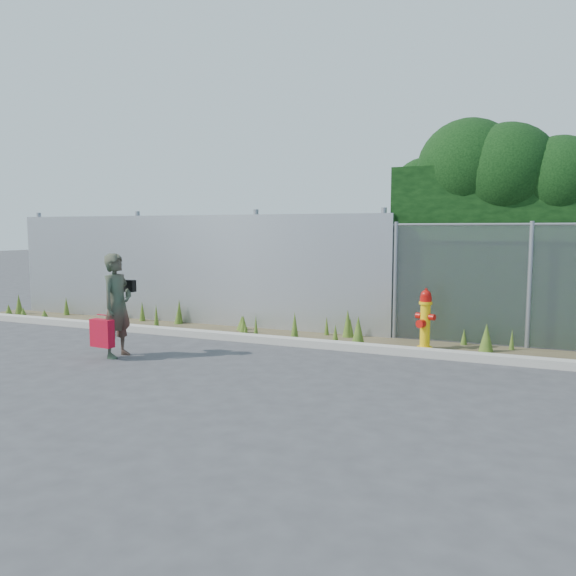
# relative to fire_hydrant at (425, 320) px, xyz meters

# --- Properties ---
(ground) EXTENTS (80.00, 80.00, 0.00)m
(ground) POSITION_rel_fire_hydrant_xyz_m (-1.69, -2.30, -0.48)
(ground) COLOR #3B3B3D
(ground) RESTS_ON ground
(curb) EXTENTS (16.00, 0.22, 0.12)m
(curb) POSITION_rel_fire_hydrant_xyz_m (-1.69, -0.50, -0.42)
(curb) COLOR #ACA79B
(curb) RESTS_ON ground
(weed_strip) EXTENTS (16.00, 1.20, 0.50)m
(weed_strip) POSITION_rel_fire_hydrant_xyz_m (-2.47, 0.13, -0.37)
(weed_strip) COLOR #4D422C
(weed_strip) RESTS_ON ground
(corrugated_fence) EXTENTS (8.50, 0.21, 2.30)m
(corrugated_fence) POSITION_rel_fire_hydrant_xyz_m (-4.94, 0.71, 0.62)
(corrugated_fence) COLOR #ACADB3
(corrugated_fence) RESTS_ON ground
(fire_hydrant) EXTENTS (0.33, 0.30, 0.99)m
(fire_hydrant) POSITION_rel_fire_hydrant_xyz_m (0.00, 0.00, 0.00)
(fire_hydrant) COLOR yellow
(fire_hydrant) RESTS_ON ground
(woman) EXTENTS (0.38, 0.57, 1.56)m
(woman) POSITION_rel_fire_hydrant_xyz_m (-4.19, -2.29, 0.30)
(woman) COLOR #106845
(woman) RESTS_ON ground
(red_tote_bag) EXTENTS (0.37, 0.14, 0.49)m
(red_tote_bag) POSITION_rel_fire_hydrant_xyz_m (-4.29, -2.52, -0.09)
(red_tote_bag) COLOR #B10A27
(black_shoulder_bag) EXTENTS (0.24, 0.10, 0.18)m
(black_shoulder_bag) POSITION_rel_fire_hydrant_xyz_m (-4.19, -2.04, 0.58)
(black_shoulder_bag) COLOR black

